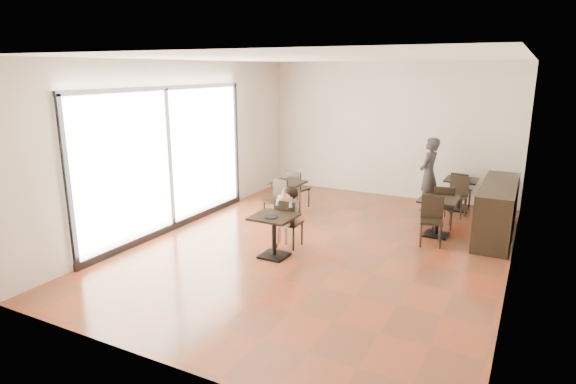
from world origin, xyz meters
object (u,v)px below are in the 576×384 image
Objects in this scene: child_table at (274,236)px; child at (289,217)px; child_chair at (289,223)px; cafe_table_back at (460,195)px; chair_left_a at (299,189)px; chair_left_b at (275,201)px; adult_patron at (429,174)px; chair_mid_b at (431,222)px; chair_back_b at (456,197)px; chair_mid_a at (443,206)px; chair_back_a at (461,191)px; cafe_table_mid at (437,217)px; cafe_table_left at (287,198)px.

child is (0.00, 0.55, 0.18)m from child_table.
child_table is at bearing -90.00° from child.
cafe_table_back is (2.31, 3.73, -0.08)m from child_chair.
chair_left_a is 1.00× the size of chair_left_b.
adult_patron is (1.66, 3.43, 0.38)m from child_chair.
child_table is 0.83× the size of chair_mid_b.
child is at bearing -0.00° from child_chair.
child is 1.28× the size of chair_back_b.
cafe_table_back is at bearing -106.42° from chair_mid_a.
chair_back_a is at bearing 61.94° from child_table.
child is 4.43m from chair_back_a.
cafe_table_mid is 0.55m from chair_mid_a.
chair_mid_a is 1.47m from chair_back_a.
chair_back_b is at bearing -90.00° from cafe_table_back.
cafe_table_left is at bearing 112.39° from child_table.
child_chair is 3.83m from adult_patron.
child_table reaches higher than cafe_table_left.
cafe_table_left is (-0.94, 1.74, -0.19)m from child.
child is 1.26× the size of chair_mid_a.
chair_back_b reaches higher than cafe_table_back.
cafe_table_left is at bearing 118.46° from child.
child_table is 0.83× the size of child_chair.
chair_left_a is (-2.60, -1.14, -0.38)m from adult_patron.
chair_mid_b is 1.97m from chair_back_b.
child reaches higher than child_table.
chair_left_a is at bearing -156.15° from cafe_table_back.
chair_back_b is (3.25, 1.99, 0.00)m from chair_left_b.
adult_patron reaches higher than chair_left_a.
chair_mid_a is at bearing -166.88° from chair_left_a.
chair_mid_a is (2.19, 2.87, 0.07)m from child_table.
child_chair reaches higher than chair_left_b.
chair_mid_a is at bearing 78.39° from chair_mid_b.
cafe_table_mid is at bearing -141.09° from child_chair.
cafe_table_mid is 0.85× the size of chair_left_a.
chair_mid_b reaches higher than chair_back_b.
cafe_table_left is 0.81× the size of chair_mid_b.
cafe_table_mid is at bearing 95.70° from chair_back_a.
cafe_table_mid is 2.02m from chair_back_a.
cafe_table_mid is 1.02× the size of cafe_table_left.
cafe_table_left is at bearing 158.87° from chair_mid_b.
chair_mid_b reaches higher than cafe_table_back.
chair_back_a is (2.31, 4.33, 0.07)m from child_table.
child_table is 4.86m from cafe_table_back.
chair_mid_b is (2.19, 1.22, -0.00)m from child_chair.
cafe_table_back is (2.31, 4.28, -0.01)m from child_table.
cafe_table_mid is at bearing 23.06° from chair_left_b.
chair_mid_b is (-0.12, -2.51, 0.08)m from cafe_table_back.
child_table is 0.85× the size of chair_back_b.
cafe_table_back is at bearing 31.43° from cafe_table_left.
child_table is at bearing -13.54° from adult_patron.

